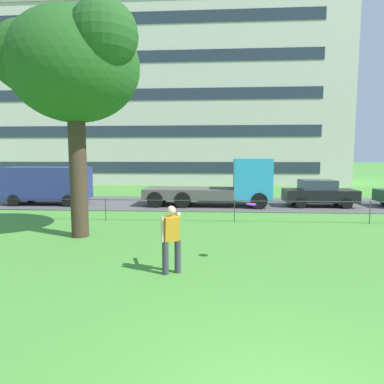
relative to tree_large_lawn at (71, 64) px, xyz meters
name	(u,v)px	position (x,y,z in m)	size (l,w,h in m)	color
street_strip	(229,203)	(5.76, 9.04, -5.99)	(80.00, 6.08, 0.01)	#565454
park_fence	(234,207)	(5.76, 3.17, -5.32)	(34.63, 0.04, 1.00)	#333833
tree_large_lawn	(71,64)	(0.00, 0.00, 0.00)	(4.98, 4.47, 7.86)	#423023
person_thrower	(171,237)	(3.82, -3.42, -5.08)	(0.47, 0.87, 1.70)	#383842
frisbee	(251,204)	(5.87, -2.45, -4.38)	(0.31, 0.31, 0.03)	purple
panel_van_center	(47,183)	(-5.19, 7.99, -4.73)	(5.03, 2.17, 2.24)	navy
flatbed_truck_right	(226,185)	(5.57, 8.06, -4.78)	(7.36, 2.59, 2.75)	#2D99D1
car_black_left	(319,193)	(10.88, 8.15, -5.22)	(4.00, 1.82, 1.54)	black
apartment_building_background	(162,103)	(-1.19, 27.70, 2.98)	(38.57, 13.15, 17.95)	beige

